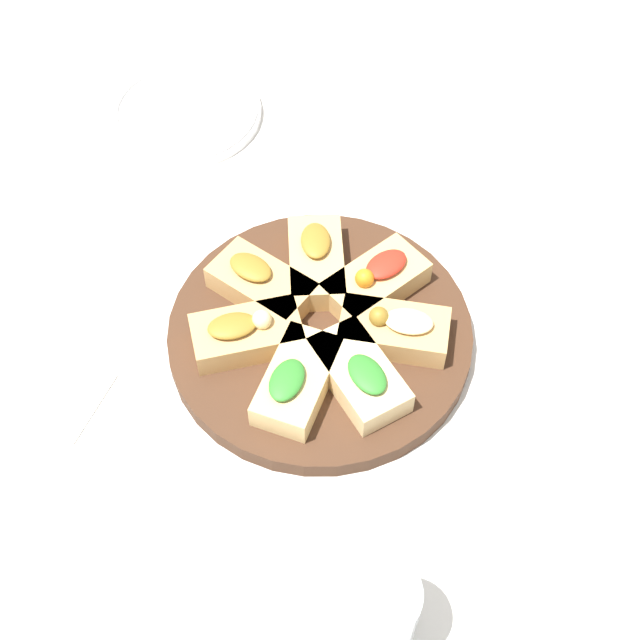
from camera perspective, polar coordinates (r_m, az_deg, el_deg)
name	(u,v)px	position (r m, az deg, el deg)	size (l,w,h in m)	color
ground_plane	(320,340)	(0.92, 0.00, -1.29)	(3.00, 3.00, 0.00)	silver
serving_board	(320,334)	(0.91, 0.00, -0.91)	(0.31, 0.31, 0.02)	#422819
focaccia_slice_0	(246,333)	(0.88, -4.73, -0.85)	(0.12, 0.10, 0.04)	tan
focaccia_slice_1	(292,379)	(0.85, -1.79, -3.82)	(0.06, 0.11, 0.04)	#DBB775
focaccia_slice_2	(359,375)	(0.85, 2.54, -3.51)	(0.12, 0.11, 0.04)	#E5C689
focaccia_slice_3	(394,329)	(0.88, 4.78, -0.60)	(0.11, 0.07, 0.04)	tan
focaccia_slice_4	(376,281)	(0.92, 3.59, 2.51)	(0.11, 0.12, 0.04)	tan
focaccia_slice_5	(316,261)	(0.93, -0.24, 3.82)	(0.09, 0.12, 0.04)	tan
focaccia_slice_6	(261,284)	(0.92, -3.80, 2.33)	(0.12, 0.09, 0.04)	tan
plate_left	(185,112)	(1.15, -8.62, 13.05)	(0.19, 0.19, 0.02)	white
water_glass	(376,616)	(0.74, 3.59, -18.36)	(0.07, 0.07, 0.11)	silver
napkin_stack	(52,391)	(0.92, -16.76, -4.39)	(0.10, 0.09, 0.00)	white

